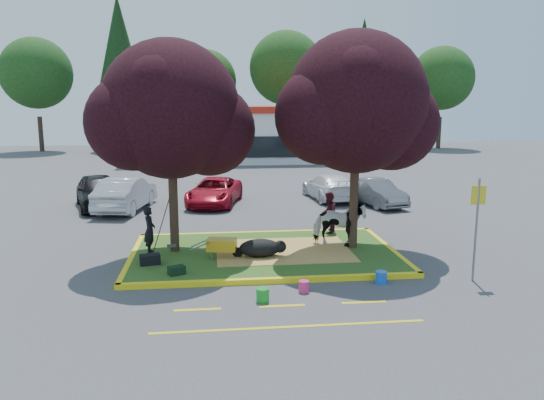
{
  "coord_description": "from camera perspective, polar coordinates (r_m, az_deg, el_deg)",
  "views": [
    {
      "loc": [
        -1.61,
        -16.02,
        4.79
      ],
      "look_at": [
        0.3,
        0.5,
        1.69
      ],
      "focal_mm": 35.0,
      "sensor_mm": 36.0,
      "label": 1
    }
  ],
  "objects": [
    {
      "name": "fire_lane_stripe_a",
      "position": [
        12.76,
        -8.02,
        -11.6
      ],
      "size": [
        1.1,
        0.12,
        0.01
      ],
      "primitive_type": "cube",
      "color": "yellow",
      "rests_on": "ground"
    },
    {
      "name": "ground",
      "position": [
        16.8,
        -0.82,
        -6.02
      ],
      "size": [
        90.0,
        90.0,
        0.0
      ],
      "primitive_type": "plane",
      "color": "#424244",
      "rests_on": "ground"
    },
    {
      "name": "bucket_green",
      "position": [
        13.05,
        -1.0,
        -10.2
      ],
      "size": [
        0.32,
        0.32,
        0.34
      ],
      "primitive_type": "cylinder",
      "rotation": [
        0.0,
        0.0,
        0.01
      ],
      "color": "#169227",
      "rests_on": "ground"
    },
    {
      "name": "sign_post",
      "position": [
        15.1,
        21.19,
        -1.75
      ],
      "size": [
        0.39,
        0.06,
        2.81
      ],
      "rotation": [
        0.0,
        0.0,
        0.0
      ],
      "color": "slate",
      "rests_on": "ground"
    },
    {
      "name": "straw_bedding",
      "position": [
        16.83,
        1.22,
        -5.45
      ],
      "size": [
        4.2,
        3.0,
        0.01
      ],
      "primitive_type": "cube",
      "color": "tan",
      "rests_on": "median_island"
    },
    {
      "name": "gear_bag_dark",
      "position": [
        15.8,
        -13.0,
        -6.25
      ],
      "size": [
        0.63,
        0.43,
        0.3
      ],
      "primitive_type": "cube",
      "rotation": [
        0.0,
        0.0,
        0.21
      ],
      "color": "black",
      "rests_on": "median_island"
    },
    {
      "name": "curb_right",
      "position": [
        17.65,
        12.53,
        -5.21
      ],
      "size": [
        0.16,
        5.3,
        0.15
      ],
      "primitive_type": "cube",
      "color": "yellow",
      "rests_on": "ground"
    },
    {
      "name": "curb_near",
      "position": [
        14.34,
        0.23,
        -8.66
      ],
      "size": [
        8.3,
        0.16,
        0.15
      ],
      "primitive_type": "cube",
      "color": "yellow",
      "rests_on": "ground"
    },
    {
      "name": "car_grey",
      "position": [
        25.25,
        11.07,
        0.85
      ],
      "size": [
        2.25,
        3.98,
        1.24
      ],
      "primitive_type": "imported",
      "rotation": [
        0.0,
        0.0,
        0.26
      ],
      "color": "#5C5F64",
      "rests_on": "ground"
    },
    {
      "name": "gear_bag_green",
      "position": [
        14.78,
        -10.23,
        -7.45
      ],
      "size": [
        0.51,
        0.43,
        0.23
      ],
      "primitive_type": "cube",
      "rotation": [
        0.0,
        0.0,
        0.43
      ],
      "color": "black",
      "rests_on": "median_island"
    },
    {
      "name": "retail_building",
      "position": [
        44.23,
        -1.92,
        7.25
      ],
      "size": [
        20.4,
        8.4,
        4.4
      ],
      "color": "silver",
      "rests_on": "ground"
    },
    {
      "name": "car_white",
      "position": [
        26.46,
        6.11,
        1.45
      ],
      "size": [
        2.22,
        4.54,
        1.27
      ],
      "primitive_type": "imported",
      "rotation": [
        0.0,
        0.0,
        3.24
      ],
      "color": "white",
      "rests_on": "ground"
    },
    {
      "name": "visitor_a",
      "position": [
        19.01,
        6.11,
        -1.35
      ],
      "size": [
        0.82,
        0.89,
        1.48
      ],
      "primitive_type": "imported",
      "rotation": [
        0.0,
        0.0,
        -2.02
      ],
      "color": "#451320",
      "rests_on": "median_island"
    },
    {
      "name": "fire_lane_stripe_c",
      "position": [
        13.26,
        9.86,
        -10.79
      ],
      "size": [
        1.1,
        0.12,
        0.01
      ],
      "primitive_type": "cube",
      "color": "yellow",
      "rests_on": "ground"
    },
    {
      "name": "wheelbarrow",
      "position": [
        16.03,
        -5.4,
        -4.82
      ],
      "size": [
        1.57,
        0.66,
        0.59
      ],
      "rotation": [
        0.0,
        0.0,
        -0.17
      ],
      "color": "black",
      "rests_on": "median_island"
    },
    {
      "name": "bucket_pink",
      "position": [
        13.72,
        3.45,
        -9.27
      ],
      "size": [
        0.28,
        0.28,
        0.29
      ],
      "primitive_type": "cylinder",
      "rotation": [
        0.0,
        0.0,
        0.01
      ],
      "color": "#D32E6A",
      "rests_on": "ground"
    },
    {
      "name": "tree_purple_left",
      "position": [
        16.45,
        -10.8,
        8.86
      ],
      "size": [
        5.06,
        4.2,
        6.51
      ],
      "color": "black",
      "rests_on": "median_island"
    },
    {
      "name": "car_silver",
      "position": [
        24.48,
        -15.45,
        0.65
      ],
      "size": [
        2.35,
        4.73,
        1.49
      ],
      "primitive_type": "imported",
      "rotation": [
        0.0,
        0.0,
        2.96
      ],
      "color": "#ABAEB3",
      "rests_on": "ground"
    },
    {
      "name": "fire_lane_stripe_b",
      "position": [
        12.86,
        1.1,
        -11.32
      ],
      "size": [
        1.1,
        0.12,
        0.01
      ],
      "primitive_type": "cube",
      "color": "yellow",
      "rests_on": "ground"
    },
    {
      "name": "calf",
      "position": [
        16.11,
        -1.31,
        -5.18
      ],
      "size": [
        1.32,
        0.82,
        0.55
      ],
      "primitive_type": "ellipsoid",
      "rotation": [
        0.0,
        0.0,
        0.08
      ],
      "color": "black",
      "rests_on": "median_island"
    },
    {
      "name": "car_black",
      "position": [
        25.37,
        -18.17,
        0.89
      ],
      "size": [
        3.02,
        4.83,
        1.53
      ],
      "primitive_type": "imported",
      "rotation": [
        0.0,
        0.0,
        0.29
      ],
      "color": "black",
      "rests_on": "ground"
    },
    {
      "name": "tree_purple_right",
      "position": [
        16.83,
        9.16,
        9.63
      ],
      "size": [
        5.3,
        4.4,
        6.82
      ],
      "color": "black",
      "rests_on": "median_island"
    },
    {
      "name": "median_island",
      "position": [
        16.78,
        -0.82,
        -5.78
      ],
      "size": [
        8.0,
        5.0,
        0.15
      ],
      "primitive_type": "cube",
      "color": "#274C17",
      "rests_on": "ground"
    },
    {
      "name": "car_red",
      "position": [
        25.1,
        -6.21,
        0.93
      ],
      "size": [
        3.01,
        4.84,
        1.25
      ],
      "primitive_type": "imported",
      "rotation": [
        0.0,
        0.0,
        -0.22
      ],
      "color": "#AB0E21",
      "rests_on": "ground"
    },
    {
      "name": "handler",
      "position": [
        16.79,
        -13.03,
        -3.19
      ],
      "size": [
        0.37,
        0.55,
        1.47
      ],
      "primitive_type": "imported",
      "rotation": [
        0.0,
        0.0,
        1.6
      ],
      "color": "black",
      "rests_on": "median_island"
    },
    {
      "name": "bucket_blue",
      "position": [
        14.59,
        11.66,
        -8.16
      ],
      "size": [
        0.4,
        0.4,
        0.33
      ],
      "primitive_type": "cylinder",
      "rotation": [
        0.0,
        0.0,
        0.38
      ],
      "color": "blue",
      "rests_on": "ground"
    },
    {
      "name": "treeline",
      "position": [
        53.79,
        -3.67,
        13.67
      ],
      "size": [
        46.58,
        7.8,
        14.63
      ],
      "color": "black",
      "rests_on": "ground"
    },
    {
      "name": "cow",
      "position": [
        17.4,
        7.21,
        -2.55
      ],
      "size": [
        1.85,
        1.16,
        1.45
      ],
      "primitive_type": "imported",
      "rotation": [
        0.0,
        0.0,
        1.33
      ],
      "color": "silver",
      "rests_on": "median_island"
    },
    {
      "name": "fire_lane_long",
      "position": [
        11.76,
        1.91,
        -13.48
      ],
      "size": [
        6.0,
        0.1,
        0.01
      ],
      "primitive_type": "cube",
      "color": "yellow",
      "rests_on": "ground"
    },
    {
      "name": "curb_far",
      "position": [
        19.26,
        -1.6,
        -3.63
      ],
      "size": [
        8.3,
        0.16,
        0.15
      ],
      "primitive_type": "cube",
      "color": "yellow",
      "rests_on": "ground"
    },
    {
      "name": "curb_left",
      "position": [
        16.88,
        -14.81,
        -6.04
      ],
      "size": [
        0.16,
        5.3,
        0.15
      ],
      "primitive_type": "cube",
      "color": "yellow",
      "rests_on": "ground"
    },
    {
      "name": "visitor_b",
      "position": [
        17.37,
        8.29,
        -3.08
      ],
      "size": [
        0.49,
        0.74,
        1.16
      ],
      "primitive_type": "imported",
      "rotation": [
        0.0,
        0.0,
        -1.9
      ],
      "color": "black",
      "rests_on": "median_island"
    }
  ]
}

